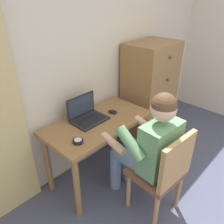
# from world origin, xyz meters

# --- Properties ---
(wall_back) EXTENTS (4.80, 0.05, 2.50)m
(wall_back) POSITION_xyz_m (0.00, 2.20, 1.25)
(wall_back) COLOR beige
(wall_back) RESTS_ON ground_plane
(desk) EXTENTS (1.08, 0.58, 0.72)m
(desk) POSITION_xyz_m (-0.21, 1.84, 0.60)
(desk) COLOR olive
(desk) RESTS_ON ground_plane
(dresser) EXTENTS (0.63, 0.49, 1.33)m
(dresser) POSITION_xyz_m (0.77, 1.91, 0.66)
(dresser) COLOR olive
(dresser) RESTS_ON ground_plane
(chair) EXTENTS (0.45, 0.43, 0.89)m
(chair) POSITION_xyz_m (-0.14, 1.10, 0.50)
(chair) COLOR brown
(chair) RESTS_ON ground_plane
(person_seated) EXTENTS (0.55, 0.60, 1.20)m
(person_seated) POSITION_xyz_m (-0.13, 1.29, 0.68)
(person_seated) COLOR #6B84AD
(person_seated) RESTS_ON ground_plane
(laptop) EXTENTS (0.34, 0.25, 0.24)m
(laptop) POSITION_xyz_m (-0.26, 1.94, 0.77)
(laptop) COLOR #232326
(laptop) RESTS_ON desk
(computer_mouse) EXTENTS (0.09, 0.11, 0.03)m
(computer_mouse) POSITION_xyz_m (0.01, 1.85, 0.74)
(computer_mouse) COLOR black
(computer_mouse) RESTS_ON desk
(desk_clock) EXTENTS (0.09, 0.09, 0.03)m
(desk_clock) POSITION_xyz_m (-0.56, 1.71, 0.73)
(desk_clock) COLOR black
(desk_clock) RESTS_ON desk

